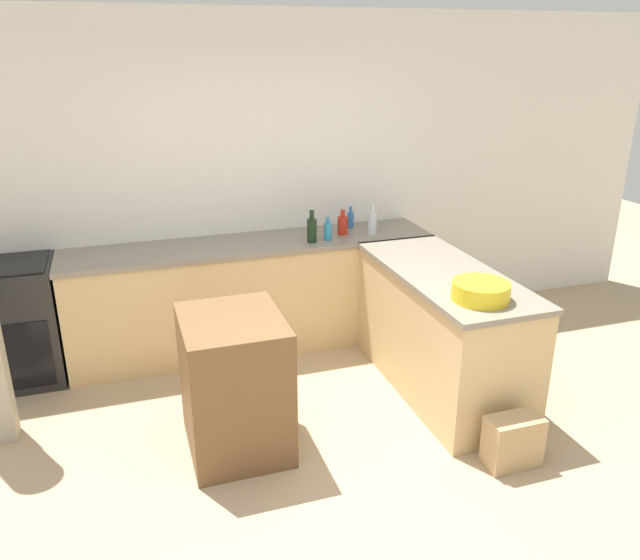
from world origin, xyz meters
The scene contains 13 objects.
ground_plane centered at (0.00, 0.00, 0.00)m, with size 14.00×14.00×0.00m, color tan.
wall_back centered at (0.00, 2.34, 1.35)m, with size 8.00×0.06×2.70m.
counter_back centered at (0.00, 2.02, 0.46)m, with size 3.00×0.62×0.92m.
counter_peninsula centered at (1.16, 0.91, 0.46)m, with size 0.69×1.66×0.92m.
range_oven centered at (-1.88, 2.02, 0.47)m, with size 0.74×0.60×0.94m.
island_table centered at (-0.42, 0.65, 0.45)m, with size 0.61×0.71×0.89m.
mixing_bowl centered at (1.10, 0.38, 0.98)m, with size 0.36×0.36×0.12m.
water_bottle_blue centered at (0.91, 2.16, 1.00)m, with size 0.06×0.06×0.19m.
hot_sauce_bottle centered at (0.78, 2.00, 1.01)m, with size 0.09×0.09×0.21m.
vinegar_bottle_clear centered at (1.02, 1.93, 1.03)m, with size 0.08×0.08×0.27m.
dish_soap_bottle centered at (0.61, 1.88, 1.00)m, with size 0.07×0.07×0.19m.
wine_bottle_dark centered at (0.47, 1.87, 1.03)m, with size 0.08×0.08×0.26m.
paper_bag centered at (1.13, -0.08, 0.16)m, with size 0.34×0.18×0.33m.
Camera 1 is at (-0.98, -2.74, 2.43)m, focal length 35.00 mm.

